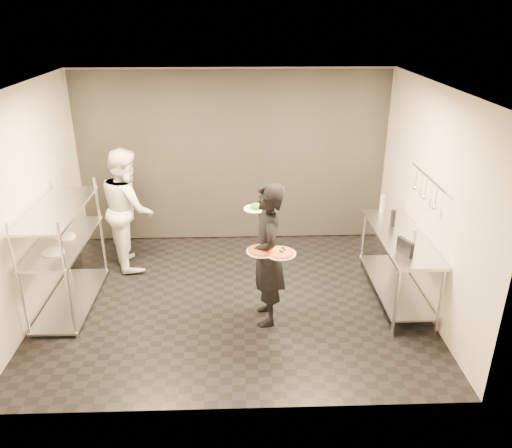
{
  "coord_description": "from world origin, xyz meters",
  "views": [
    {
      "loc": [
        0.11,
        -5.78,
        3.64
      ],
      "look_at": [
        0.31,
        0.02,
        1.1
      ],
      "focal_mm": 35.0,
      "sensor_mm": 36.0,
      "label": 1
    }
  ],
  "objects_px": {
    "pass_rack": "(64,251)",
    "bottle_green": "(382,204)",
    "pizza_plate_near": "(262,250)",
    "bottle_dark": "(393,218)",
    "prep_counter": "(398,256)",
    "pos_monitor": "(405,247)",
    "bottle_clear": "(414,236)",
    "chef": "(128,208)",
    "salad_plate": "(256,207)",
    "waiter": "(267,255)",
    "pizza_plate_far": "(281,253)"
  },
  "relations": [
    {
      "from": "bottle_green",
      "to": "pass_rack",
      "type": "bearing_deg",
      "value": -169.41
    },
    {
      "from": "prep_counter",
      "to": "pos_monitor",
      "type": "relative_size",
      "value": 6.93
    },
    {
      "from": "pizza_plate_near",
      "to": "bottle_dark",
      "type": "distance_m",
      "value": 2.05
    },
    {
      "from": "salad_plate",
      "to": "bottle_clear",
      "type": "relative_size",
      "value": 1.64
    },
    {
      "from": "pos_monitor",
      "to": "bottle_dark",
      "type": "relative_size",
      "value": 1.15
    },
    {
      "from": "bottle_clear",
      "to": "pass_rack",
      "type": "bearing_deg",
      "value": 177.21
    },
    {
      "from": "salad_plate",
      "to": "pos_monitor",
      "type": "height_order",
      "value": "salad_plate"
    },
    {
      "from": "chef",
      "to": "bottle_clear",
      "type": "distance_m",
      "value": 4.04
    },
    {
      "from": "bottle_clear",
      "to": "bottle_green",
      "type": "bearing_deg",
      "value": 97.26
    },
    {
      "from": "pos_monitor",
      "to": "waiter",
      "type": "bearing_deg",
      "value": 157.96
    },
    {
      "from": "prep_counter",
      "to": "pizza_plate_near",
      "type": "relative_size",
      "value": 5.1
    },
    {
      "from": "salad_plate",
      "to": "pos_monitor",
      "type": "bearing_deg",
      "value": -12.71
    },
    {
      "from": "pos_monitor",
      "to": "bottle_clear",
      "type": "bearing_deg",
      "value": 35.92
    },
    {
      "from": "bottle_green",
      "to": "bottle_clear",
      "type": "xyz_separation_m",
      "value": [
        0.13,
        -1.02,
        -0.03
      ]
    },
    {
      "from": "prep_counter",
      "to": "pizza_plate_near",
      "type": "bearing_deg",
      "value": -160.25
    },
    {
      "from": "bottle_dark",
      "to": "pass_rack",
      "type": "bearing_deg",
      "value": -175.89
    },
    {
      "from": "pass_rack",
      "to": "bottle_clear",
      "type": "height_order",
      "value": "pass_rack"
    },
    {
      "from": "bottle_green",
      "to": "bottle_clear",
      "type": "relative_size",
      "value": 1.38
    },
    {
      "from": "bottle_dark",
      "to": "pizza_plate_near",
      "type": "bearing_deg",
      "value": -151.91
    },
    {
      "from": "pizza_plate_near",
      "to": "waiter",
      "type": "bearing_deg",
      "value": 68.27
    },
    {
      "from": "pass_rack",
      "to": "bottle_clear",
      "type": "xyz_separation_m",
      "value": [
        4.42,
        -0.22,
        0.24
      ]
    },
    {
      "from": "chef",
      "to": "salad_plate",
      "type": "height_order",
      "value": "chef"
    },
    {
      "from": "pizza_plate_near",
      "to": "pos_monitor",
      "type": "height_order",
      "value": "pos_monitor"
    },
    {
      "from": "waiter",
      "to": "pizza_plate_far",
      "type": "bearing_deg",
      "value": 23.14
    },
    {
      "from": "bottle_green",
      "to": "bottle_dark",
      "type": "height_order",
      "value": "bottle_green"
    },
    {
      "from": "prep_counter",
      "to": "waiter",
      "type": "relative_size",
      "value": 1.0
    },
    {
      "from": "waiter",
      "to": "pass_rack",
      "type": "bearing_deg",
      "value": -104.25
    },
    {
      "from": "pizza_plate_near",
      "to": "pos_monitor",
      "type": "relative_size",
      "value": 1.36
    },
    {
      "from": "pizza_plate_far",
      "to": "bottle_clear",
      "type": "xyz_separation_m",
      "value": [
        1.71,
        0.52,
        -0.06
      ]
    },
    {
      "from": "chef",
      "to": "bottle_dark",
      "type": "distance_m",
      "value": 3.79
    },
    {
      "from": "pizza_plate_near",
      "to": "pizza_plate_far",
      "type": "bearing_deg",
      "value": -19.23
    },
    {
      "from": "pass_rack",
      "to": "prep_counter",
      "type": "bearing_deg",
      "value": 0.03
    },
    {
      "from": "chef",
      "to": "pizza_plate_near",
      "type": "bearing_deg",
      "value": -154.29
    },
    {
      "from": "pizza_plate_far",
      "to": "bottle_green",
      "type": "distance_m",
      "value": 2.2
    },
    {
      "from": "pos_monitor",
      "to": "salad_plate",
      "type": "bearing_deg",
      "value": 147.42
    },
    {
      "from": "bottle_green",
      "to": "pizza_plate_far",
      "type": "bearing_deg",
      "value": -135.89
    },
    {
      "from": "pass_rack",
      "to": "chef",
      "type": "distance_m",
      "value": 1.26
    },
    {
      "from": "chef",
      "to": "bottle_green",
      "type": "relative_size",
      "value": 7.16
    },
    {
      "from": "chef",
      "to": "pos_monitor",
      "type": "xyz_separation_m",
      "value": [
        3.61,
        -1.63,
        0.11
      ]
    },
    {
      "from": "prep_counter",
      "to": "bottle_green",
      "type": "bearing_deg",
      "value": 92.77
    },
    {
      "from": "pass_rack",
      "to": "bottle_clear",
      "type": "relative_size",
      "value": 8.73
    },
    {
      "from": "pizza_plate_near",
      "to": "pass_rack",
      "type": "bearing_deg",
      "value": 165.28
    },
    {
      "from": "pass_rack",
      "to": "bottle_green",
      "type": "xyz_separation_m",
      "value": [
        4.29,
        0.8,
        0.28
      ]
    },
    {
      "from": "bottle_clear",
      "to": "chef",
      "type": "bearing_deg",
      "value": 160.97
    },
    {
      "from": "pos_monitor",
      "to": "chef",
      "type": "bearing_deg",
      "value": 135.86
    },
    {
      "from": "salad_plate",
      "to": "pos_monitor",
      "type": "relative_size",
      "value": 1.15
    },
    {
      "from": "pass_rack",
      "to": "chef",
      "type": "height_order",
      "value": "chef"
    },
    {
      "from": "waiter",
      "to": "salad_plate",
      "type": "height_order",
      "value": "waiter"
    },
    {
      "from": "pass_rack",
      "to": "pizza_plate_near",
      "type": "bearing_deg",
      "value": -14.72
    },
    {
      "from": "pizza_plate_near",
      "to": "bottle_green",
      "type": "height_order",
      "value": "bottle_green"
    }
  ]
}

